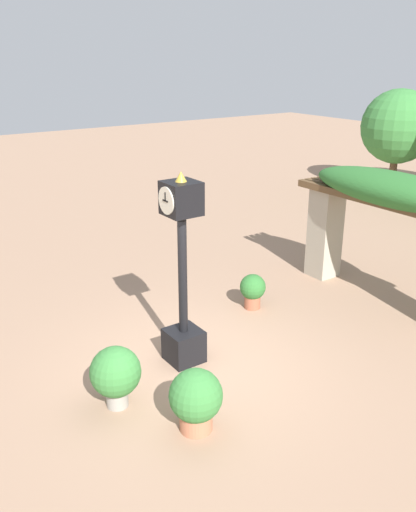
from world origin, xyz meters
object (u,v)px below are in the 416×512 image
(pedestal_clock, at_px, (183,281))
(potted_plant_far_left, at_px, (253,289))
(potted_plant_near_right, at_px, (116,373))
(potted_plant_near_left, at_px, (196,399))

(pedestal_clock, xyz_separation_m, potted_plant_far_left, (-0.92, 2.25, -1.07))
(potted_plant_near_right, relative_size, potted_plant_far_left, 1.31)
(pedestal_clock, height_order, potted_plant_far_left, pedestal_clock)
(potted_plant_far_left, bearing_deg, potted_plant_near_right, -69.04)
(potted_plant_near_left, height_order, potted_plant_far_left, potted_plant_near_left)
(pedestal_clock, xyz_separation_m, potted_plant_near_left, (1.64, -0.84, -0.98))
(potted_plant_near_left, relative_size, potted_plant_near_right, 0.96)
(pedestal_clock, relative_size, potted_plant_far_left, 4.46)
(potted_plant_near_right, height_order, potted_plant_far_left, potted_plant_near_right)
(potted_plant_near_left, bearing_deg, potted_plant_near_right, -149.14)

